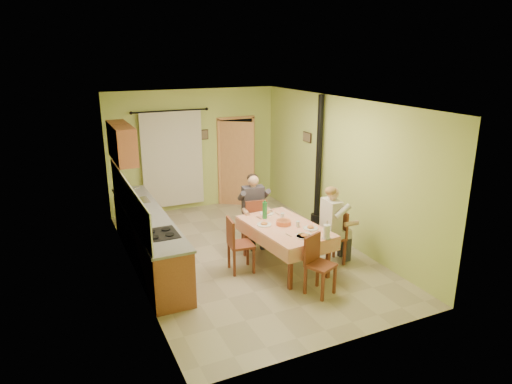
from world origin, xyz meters
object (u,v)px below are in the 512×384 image
chair_near (319,276)px  chair_left (240,255)px  chair_far (254,231)px  man_right (333,216)px  chair_right (332,247)px  man_far (254,202)px  dining_table (285,246)px  stove_flue (318,181)px

chair_near → chair_left: chair_left is taller
chair_far → man_right: (0.93, -1.26, 0.59)m
man_right → chair_right: bearing=-90.0°
chair_right → chair_near: bearing=138.9°
chair_near → chair_left: bearing=-79.0°
chair_left → man_far: bearing=149.4°
chair_right → man_far: 1.69m
chair_near → man_right: man_right is taller
chair_far → chair_left: chair_far is taller
chair_far → man_far: bearing=90.0°
dining_table → chair_near: (0.04, -1.05, -0.09)m
chair_right → man_right: 0.59m
chair_far → chair_left: (-0.65, -0.87, -0.00)m
man_right → stove_flue: size_ratio=0.50×
dining_table → man_right: size_ratio=1.30×
chair_near → chair_right: 1.15m
dining_table → stove_flue: 2.10m
chair_far → chair_left: size_ratio=1.01×
chair_far → chair_near: (0.16, -2.09, -0.00)m
chair_far → chair_right: size_ratio=1.01×
dining_table → chair_far: (-0.12, 1.04, -0.09)m
dining_table → man_far: bearing=90.5°
dining_table → stove_flue: bearing=36.1°
man_far → man_right: (0.93, -1.27, 0.00)m
chair_far → man_far: man_far is taller
man_far → man_right: bearing=-45.5°
dining_table → chair_left: size_ratio=1.88×
man_far → man_right: same height
chair_right → man_right: bearing=90.0°
dining_table → chair_far: chair_far is taller
chair_far → chair_near: size_ratio=1.03×
stove_flue → chair_right: bearing=-113.0°
man_right → dining_table: bearing=77.3°
dining_table → man_far: man_far is taller
chair_right → chair_left: size_ratio=1.00×
chair_near → man_right: (0.77, 0.83, 0.59)m
chair_far → chair_left: bearing=-118.6°
man_right → stove_flue: stove_flue is taller
man_far → chair_near: bearing=-77.5°
dining_table → man_far: 1.17m
chair_far → man_right: man_right is taller
chair_far → dining_table: bearing=-75.4°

